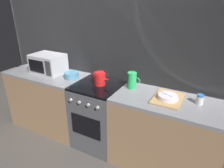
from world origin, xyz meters
name	(u,v)px	position (x,y,z in m)	size (l,w,h in m)	color
ground_plane	(100,141)	(0.00, 0.00, 0.00)	(8.00, 8.00, 0.00)	#47423D
back_wall	(110,56)	(0.00, 0.32, 1.20)	(3.60, 0.05, 2.40)	gray
counter_left	(50,100)	(-0.90, 0.00, 0.45)	(1.20, 0.60, 0.90)	#997251
stove_unit	(99,115)	(0.00, 0.00, 0.45)	(0.60, 0.63, 0.90)	#4C4C51
counter_right	(164,135)	(0.90, 0.00, 0.45)	(1.20, 0.60, 0.90)	#997251
microwave	(48,63)	(-0.88, 0.04, 1.04)	(0.46, 0.35, 0.27)	#B2B2B7
kettle	(100,79)	(0.02, 0.01, 0.98)	(0.28, 0.15, 0.17)	red
mixing_bowl	(71,75)	(-0.44, 0.03, 0.94)	(0.20, 0.20, 0.08)	teal
pitcher	(132,80)	(0.42, 0.11, 1.00)	(0.16, 0.11, 0.20)	green
dish_pile	(168,98)	(0.88, 0.01, 0.92)	(0.30, 0.40, 0.07)	tan
spice_jar	(200,99)	(1.19, 0.08, 0.95)	(0.08, 0.08, 0.10)	silver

